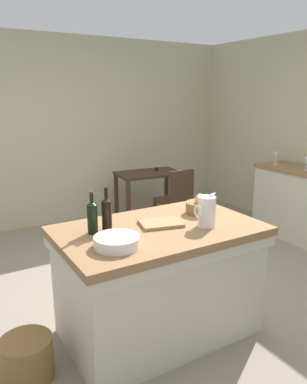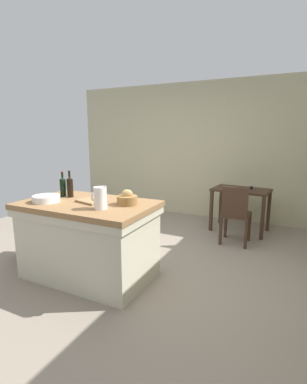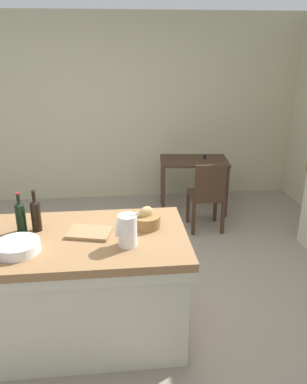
# 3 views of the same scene
# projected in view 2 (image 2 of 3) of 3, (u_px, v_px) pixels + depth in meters

# --- Properties ---
(ground_plane) EXTENTS (6.76, 6.76, 0.00)m
(ground_plane) POSITION_uv_depth(u_px,v_px,m) (134.00, 265.00, 3.55)
(ground_plane) COLOR gray
(wall_back) EXTENTS (5.32, 0.12, 2.60)m
(wall_back) POSITION_uv_depth(u_px,v_px,m) (199.00, 151.00, 5.59)
(wall_back) COLOR #B7B28E
(wall_back) RESTS_ON ground
(island_table) EXTENTS (1.48, 0.92, 0.87)m
(island_table) POSITION_uv_depth(u_px,v_px,m) (89.00, 237.00, 3.22)
(island_table) COLOR olive
(island_table) RESTS_ON ground
(writing_desk) EXTENTS (0.95, 0.65, 0.78)m
(writing_desk) POSITION_uv_depth(u_px,v_px,m) (241.00, 196.00, 4.73)
(writing_desk) COLOR #3D281C
(writing_desk) RESTS_ON ground
(wooden_chair) EXTENTS (0.40, 0.40, 0.88)m
(wooden_chair) POSITION_uv_depth(u_px,v_px,m) (236.00, 213.00, 4.16)
(wooden_chair) COLOR #3D281C
(wooden_chair) RESTS_ON ground
(pitcher) EXTENTS (0.17, 0.13, 0.27)m
(pitcher) POSITION_uv_depth(u_px,v_px,m) (100.00, 198.00, 2.85)
(pitcher) COLOR white
(pitcher) RESTS_ON island_table
(wash_bowl) EXTENTS (0.30, 0.30, 0.07)m
(wash_bowl) POSITION_uv_depth(u_px,v_px,m) (46.00, 199.00, 3.16)
(wash_bowl) COLOR white
(wash_bowl) RESTS_ON island_table
(bread_basket) EXTENTS (0.22, 0.22, 0.17)m
(bread_basket) POSITION_uv_depth(u_px,v_px,m) (127.00, 199.00, 3.03)
(bread_basket) COLOR olive
(bread_basket) RESTS_ON island_table
(cutting_board) EXTENTS (0.35, 0.28, 0.02)m
(cutting_board) POSITION_uv_depth(u_px,v_px,m) (91.00, 201.00, 3.15)
(cutting_board) COLOR #99754C
(cutting_board) RESTS_ON island_table
(wine_bottle_dark) EXTENTS (0.07, 0.07, 0.32)m
(wine_bottle_dark) POSITION_uv_depth(u_px,v_px,m) (70.00, 186.00, 3.39)
(wine_bottle_dark) COLOR black
(wine_bottle_dark) RESTS_ON island_table
(wine_bottle_amber) EXTENTS (0.07, 0.07, 0.30)m
(wine_bottle_amber) POSITION_uv_depth(u_px,v_px,m) (63.00, 186.00, 3.43)
(wine_bottle_amber) COLOR black
(wine_bottle_amber) RESTS_ON island_table
(wicker_hamper) EXTENTS (0.34, 0.34, 0.28)m
(wicker_hamper) POSITION_uv_depth(u_px,v_px,m) (30.00, 248.00, 3.74)
(wicker_hamper) COLOR olive
(wicker_hamper) RESTS_ON ground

